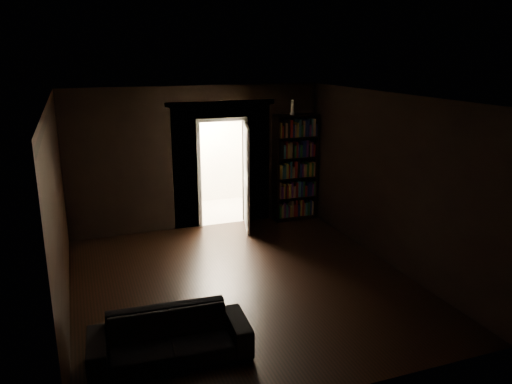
% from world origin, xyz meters
% --- Properties ---
extents(ground, '(5.50, 5.50, 0.00)m').
position_xyz_m(ground, '(0.00, 0.00, 0.00)').
color(ground, black).
rests_on(ground, ground).
extents(room_walls, '(5.02, 5.61, 2.84)m').
position_xyz_m(room_walls, '(-0.01, 1.07, 1.68)').
color(room_walls, black).
rests_on(room_walls, ground).
extents(kitchen_alcove, '(2.20, 1.80, 2.60)m').
position_xyz_m(kitchen_alcove, '(0.50, 3.87, 1.21)').
color(kitchen_alcove, beige).
rests_on(kitchen_alcove, ground).
extents(sofa, '(1.86, 0.88, 0.70)m').
position_xyz_m(sofa, '(-1.40, -1.54, 0.35)').
color(sofa, black).
rests_on(sofa, ground).
extents(bookshelf, '(0.94, 0.49, 2.20)m').
position_xyz_m(bookshelf, '(2.00, 2.55, 1.10)').
color(bookshelf, black).
rests_on(bookshelf, ground).
extents(refrigerator, '(0.84, 0.79, 1.65)m').
position_xyz_m(refrigerator, '(-0.10, 4.03, 0.82)').
color(refrigerator, white).
rests_on(refrigerator, ground).
extents(door, '(0.26, 0.83, 2.05)m').
position_xyz_m(door, '(0.86, 2.32, 1.02)').
color(door, silver).
rests_on(door, ground).
extents(figurine, '(0.13, 0.13, 0.30)m').
position_xyz_m(figurine, '(1.89, 2.50, 2.35)').
color(figurine, white).
rests_on(figurine, bookshelf).
extents(bottles, '(0.62, 0.17, 0.25)m').
position_xyz_m(bottles, '(-0.08, 4.05, 1.77)').
color(bottles, black).
rests_on(bottles, refrigerator).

